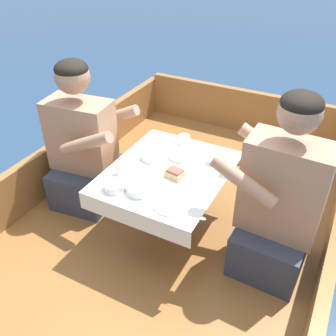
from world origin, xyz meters
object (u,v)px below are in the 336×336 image
object	(u,v)px
person_port	(84,149)
coffee_cup_starboard	(123,169)
sandwich	(175,174)
coffee_cup_center	(184,140)
person_starboard	(279,204)
coffee_cup_port	(214,159)

from	to	relation	value
person_port	coffee_cup_starboard	world-z (taller)	person_port
sandwich	coffee_cup_center	size ratio (longest dim) A/B	1.10
sandwich	coffee_cup_starboard	xyz separation A→B (m)	(-0.27, -0.10, 0.00)
person_starboard	coffee_cup_starboard	bearing A→B (deg)	14.28
person_port	coffee_cup_port	size ratio (longest dim) A/B	10.83
person_starboard	sandwich	distance (m)	0.56
person_port	coffee_cup_port	bearing A→B (deg)	4.45
person_port	coffee_cup_port	distance (m)	0.84
coffee_cup_port	coffee_cup_starboard	size ratio (longest dim) A/B	0.88
person_starboard	coffee_cup_port	bearing A→B (deg)	-18.67
coffee_cup_center	coffee_cup_starboard	bearing A→B (deg)	-109.86
coffee_cup_starboard	person_port	bearing A→B (deg)	157.78
person_starboard	coffee_cup_center	bearing A→B (deg)	-19.91
coffee_cup_starboard	coffee_cup_center	size ratio (longest dim) A/B	1.04
person_port	sandwich	size ratio (longest dim) A/B	9.01
person_port	coffee_cup_starboard	bearing A→B (deg)	-29.43
person_port	person_starboard	xyz separation A→B (m)	(1.24, 0.00, 0.02)
sandwich	coffee_cup_starboard	world-z (taller)	coffee_cup_starboard
coffee_cup_port	person_starboard	bearing A→B (deg)	-21.06
person_starboard	sandwich	xyz separation A→B (m)	(-0.55, -0.08, 0.06)
person_port	coffee_cup_center	world-z (taller)	person_port
person_port	coffee_cup_starboard	xyz separation A→B (m)	(0.41, -0.17, 0.08)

